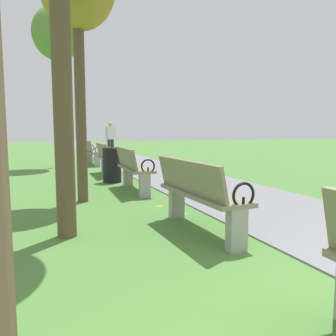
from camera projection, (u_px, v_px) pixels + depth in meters
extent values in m
cube|color=slate|center=(106.00, 153.00, 18.68)|extent=(2.40, 44.00, 0.02)
cube|color=gray|center=(202.00, 194.00, 4.08)|extent=(0.50, 1.61, 0.05)
cube|color=gray|center=(188.00, 176.00, 3.98)|extent=(0.18, 1.60, 0.40)
cube|color=#99968E|center=(237.00, 230.00, 3.43)|extent=(0.20, 0.13, 0.45)
cube|color=#99968E|center=(177.00, 202.00, 4.78)|extent=(0.20, 0.13, 0.45)
torus|color=black|center=(244.00, 195.00, 3.39)|extent=(0.27, 0.04, 0.27)
cylinder|color=black|center=(243.00, 203.00, 3.40)|extent=(0.03, 0.03, 0.12)
torus|color=black|center=(180.00, 176.00, 4.78)|extent=(0.27, 0.04, 0.27)
cylinder|color=black|center=(180.00, 182.00, 4.79)|extent=(0.03, 0.03, 0.12)
cube|color=gray|center=(135.00, 168.00, 6.87)|extent=(0.51, 1.62, 0.05)
cube|color=gray|center=(126.00, 158.00, 6.78)|extent=(0.19, 1.60, 0.40)
cube|color=#99968E|center=(145.00, 186.00, 6.20)|extent=(0.20, 0.13, 0.45)
cube|color=#99968E|center=(128.00, 176.00, 7.59)|extent=(0.20, 0.13, 0.45)
torus|color=black|center=(148.00, 166.00, 6.16)|extent=(0.27, 0.04, 0.27)
cylinder|color=black|center=(148.00, 171.00, 6.17)|extent=(0.03, 0.03, 0.12)
torus|color=black|center=(130.00, 160.00, 7.59)|extent=(0.27, 0.04, 0.27)
cylinder|color=black|center=(130.00, 163.00, 7.60)|extent=(0.03, 0.03, 0.12)
cube|color=gray|center=(109.00, 158.00, 9.41)|extent=(0.47, 1.61, 0.05)
cube|color=gray|center=(102.00, 150.00, 9.32)|extent=(0.15, 1.60, 0.40)
cube|color=#99968E|center=(114.00, 170.00, 8.75)|extent=(0.20, 0.12, 0.45)
cube|color=#99968E|center=(105.00, 165.00, 10.13)|extent=(0.20, 0.12, 0.45)
torus|color=black|center=(116.00, 156.00, 8.71)|extent=(0.27, 0.03, 0.27)
cylinder|color=black|center=(116.00, 159.00, 8.72)|extent=(0.03, 0.03, 0.12)
torus|color=black|center=(106.00, 152.00, 10.13)|extent=(0.27, 0.03, 0.27)
cylinder|color=black|center=(107.00, 155.00, 10.14)|extent=(0.03, 0.03, 0.12)
cube|color=gray|center=(93.00, 152.00, 12.18)|extent=(0.48, 1.61, 0.05)
cube|color=gray|center=(87.00, 146.00, 12.08)|extent=(0.16, 1.60, 0.40)
cube|color=#99968E|center=(97.00, 160.00, 11.53)|extent=(0.20, 0.13, 0.45)
cube|color=#99968E|center=(90.00, 157.00, 12.89)|extent=(0.20, 0.13, 0.45)
torus|color=black|center=(98.00, 150.00, 11.49)|extent=(0.27, 0.04, 0.27)
cylinder|color=black|center=(99.00, 152.00, 11.50)|extent=(0.03, 0.03, 0.12)
torus|color=black|center=(91.00, 148.00, 12.89)|extent=(0.27, 0.04, 0.27)
cylinder|color=black|center=(91.00, 150.00, 12.90)|extent=(0.03, 0.03, 0.12)
cylinder|color=brown|center=(62.00, 88.00, 3.76)|extent=(0.22, 0.22, 3.43)
cylinder|color=brown|center=(81.00, 111.00, 5.72)|extent=(0.18, 0.18, 3.16)
cylinder|color=#4C3D2D|center=(60.00, 110.00, 11.28)|extent=(0.12, 0.12, 3.88)
ellipsoid|color=#5B8438|center=(57.00, 33.00, 11.01)|extent=(1.59, 1.59, 1.75)
cylinder|color=#2D2D38|center=(109.00, 149.00, 14.90)|extent=(0.14, 0.14, 0.85)
cylinder|color=#2D2D38|center=(112.00, 149.00, 14.97)|extent=(0.14, 0.14, 0.85)
cube|color=white|center=(110.00, 133.00, 14.86)|extent=(0.37, 0.27, 0.56)
sphere|color=tan|center=(110.00, 124.00, 14.81)|extent=(0.20, 0.20, 0.20)
cylinder|color=white|center=(106.00, 133.00, 14.75)|extent=(0.09, 0.09, 0.52)
cylinder|color=white|center=(115.00, 133.00, 14.97)|extent=(0.09, 0.09, 0.52)
cylinder|color=black|center=(112.00, 166.00, 8.07)|extent=(0.44, 0.44, 0.80)
torus|color=black|center=(112.00, 148.00, 8.03)|extent=(0.48, 0.48, 0.04)
cylinder|color=gold|center=(185.00, 214.00, 5.02)|extent=(0.07, 0.07, 0.00)
cylinder|color=#93511E|center=(117.00, 163.00, 12.69)|extent=(0.09, 0.09, 0.00)
cylinder|color=#AD6B23|center=(128.00, 169.00, 10.74)|extent=(0.07, 0.07, 0.00)
cylinder|color=#AD6B23|center=(143.00, 157.00, 15.56)|extent=(0.09, 0.09, 0.00)
cylinder|color=#AD6B23|center=(60.00, 160.00, 14.36)|extent=(0.11, 0.11, 0.00)
cylinder|color=#BC842D|center=(160.00, 206.00, 5.53)|extent=(0.17, 0.17, 0.00)
cylinder|color=#AD6B23|center=(49.00, 173.00, 9.89)|extent=(0.14, 0.14, 0.00)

